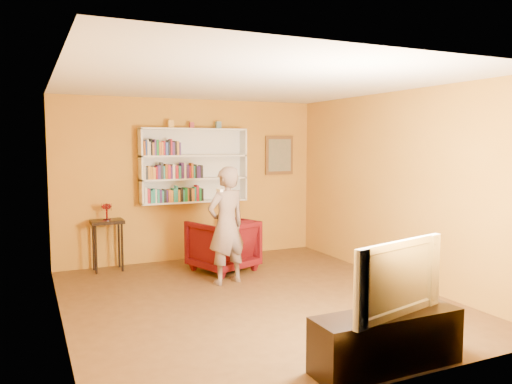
# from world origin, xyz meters

# --- Properties ---
(room_shell) EXTENTS (5.30, 5.80, 2.88)m
(room_shell) POSITION_xyz_m (0.00, 0.00, 1.02)
(room_shell) COLOR #4B3118
(room_shell) RESTS_ON ground
(bookshelf) EXTENTS (1.80, 0.29, 1.23)m
(bookshelf) POSITION_xyz_m (0.00, 2.41, 1.59)
(bookshelf) COLOR silver
(bookshelf) RESTS_ON room_shell
(books_row_lower) EXTENTS (0.98, 0.19, 0.27)m
(books_row_lower) POSITION_xyz_m (-0.38, 2.30, 1.12)
(books_row_lower) COLOR beige
(books_row_lower) RESTS_ON bookshelf
(books_row_middle) EXTENTS (0.97, 0.19, 0.27)m
(books_row_middle) POSITION_xyz_m (-0.37, 2.30, 1.51)
(books_row_middle) COLOR beige
(books_row_middle) RESTS_ON bookshelf
(books_row_upper) EXTENTS (0.60, 0.19, 0.26)m
(books_row_upper) POSITION_xyz_m (-0.56, 2.30, 1.89)
(books_row_upper) COLOR brown
(books_row_upper) RESTS_ON bookshelf
(ornament_left) EXTENTS (0.09, 0.09, 0.12)m
(ornament_left) POSITION_xyz_m (-0.39, 2.35, 2.27)
(ornament_left) COLOR gold
(ornament_left) RESTS_ON bookshelf
(ornament_centre) EXTENTS (0.07, 0.07, 0.10)m
(ornament_centre) POSITION_xyz_m (-0.04, 2.35, 2.26)
(ornament_centre) COLOR maroon
(ornament_centre) RESTS_ON bookshelf
(ornament_right) EXTENTS (0.08, 0.08, 0.12)m
(ornament_right) POSITION_xyz_m (0.43, 2.35, 2.27)
(ornament_right) COLOR slate
(ornament_right) RESTS_ON bookshelf
(framed_painting) EXTENTS (0.55, 0.05, 0.70)m
(framed_painting) POSITION_xyz_m (1.65, 2.46, 1.75)
(framed_painting) COLOR #583819
(framed_painting) RESTS_ON room_shell
(console_table) EXTENTS (0.48, 0.37, 0.79)m
(console_table) POSITION_xyz_m (-1.44, 2.25, 0.66)
(console_table) COLOR black
(console_table) RESTS_ON ground
(ruby_lustre) EXTENTS (0.16, 0.16, 0.25)m
(ruby_lustre) POSITION_xyz_m (-1.44, 2.25, 0.98)
(ruby_lustre) COLOR maroon
(ruby_lustre) RESTS_ON console_table
(armchair) EXTENTS (1.10, 1.12, 0.80)m
(armchair) POSITION_xyz_m (0.18, 1.51, 0.40)
(armchair) COLOR #3F040B
(armchair) RESTS_ON ground
(person) EXTENTS (0.68, 0.53, 1.65)m
(person) POSITION_xyz_m (-0.04, 0.82, 0.82)
(person) COLOR #6C584F
(person) RESTS_ON ground
(game_remote) EXTENTS (0.04, 0.15, 0.04)m
(game_remote) POSITION_xyz_m (-0.28, 0.43, 1.36)
(game_remote) COLOR white
(game_remote) RESTS_ON person
(tv_cabinet) EXTENTS (1.39, 0.42, 0.50)m
(tv_cabinet) POSITION_xyz_m (0.26, -2.25, 0.25)
(tv_cabinet) COLOR black
(tv_cabinet) RESTS_ON ground
(television) EXTENTS (1.14, 0.42, 0.65)m
(television) POSITION_xyz_m (0.26, -2.25, 0.82)
(television) COLOR black
(television) RESTS_ON tv_cabinet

